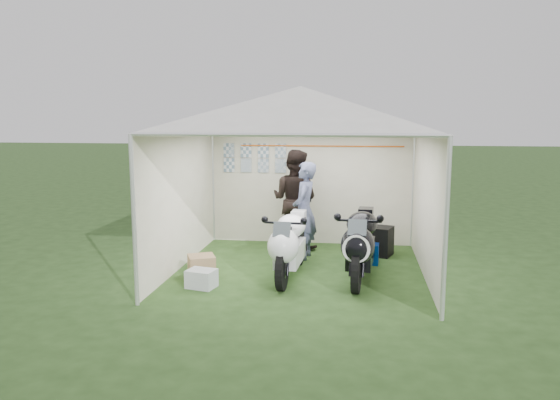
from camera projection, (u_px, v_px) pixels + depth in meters
The scene contains 10 objects.
ground at pixel (300, 270), 9.06m from camera, with size 80.00×80.00×0.00m, color #223D16.
canopy_tent at pixel (301, 113), 8.70m from camera, with size 5.66×5.66×3.00m.
motorcycle_white at pixel (289, 243), 8.52m from camera, with size 0.53×2.08×1.02m.
motorcycle_black at pixel (361, 242), 8.41m from camera, with size 0.61×2.20×1.08m.
paddock_stand at pixel (365, 254), 9.44m from camera, with size 0.46×0.29×0.35m, color #0939C4.
person_dark_jacket at pixel (295, 199), 10.41m from camera, with size 0.93×0.72×1.91m, color black.
person_blue_jacket at pixel (304, 211), 9.69m from camera, with size 0.63×0.42×1.73m, color slate.
equipment_box at pixel (377, 241), 10.00m from camera, with size 0.53×0.43×0.53m, color black.
crate_0 at pixel (201, 279), 8.11m from camera, with size 0.41×0.32×0.27m, color #B3B7BC.
crate_1 at pixel (202, 267), 8.61m from camera, with size 0.40×0.40×0.36m, color #91714D.
Camera 1 is at (0.91, -8.74, 2.53)m, focal length 35.00 mm.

